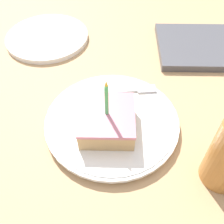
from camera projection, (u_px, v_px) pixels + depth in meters
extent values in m
cube|color=tan|center=(117.00, 128.00, 0.60)|extent=(2.40, 2.40, 0.04)
cylinder|color=white|center=(112.00, 122.00, 0.57)|extent=(0.28, 0.28, 0.02)
cylinder|color=white|center=(112.00, 121.00, 0.57)|extent=(0.29, 0.29, 0.01)
cube|color=tan|center=(107.00, 122.00, 0.54)|extent=(0.11, 0.11, 0.04)
cube|color=#D17A8C|center=(107.00, 114.00, 0.52)|extent=(0.11, 0.12, 0.01)
cylinder|color=#4CBF66|center=(107.00, 100.00, 0.49)|extent=(0.01, 0.01, 0.07)
cone|color=yellow|center=(106.00, 83.00, 0.46)|extent=(0.01, 0.01, 0.01)
cube|color=#B2B2B7|center=(112.00, 91.00, 0.62)|extent=(0.12, 0.02, 0.00)
cube|color=#B2B2B7|center=(146.00, 89.00, 0.62)|extent=(0.05, 0.03, 0.00)
cylinder|color=white|center=(47.00, 37.00, 0.79)|extent=(0.24, 0.24, 0.01)
cube|color=#4C4C51|center=(200.00, 46.00, 0.76)|extent=(0.24, 0.21, 0.02)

